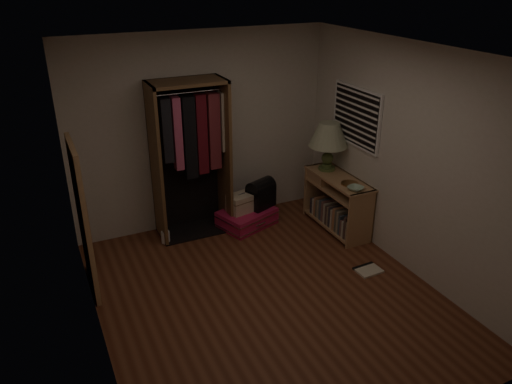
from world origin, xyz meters
The scene contains 13 objects.
ground centered at (0.00, 0.00, 0.00)m, with size 4.00×4.00×0.00m, color #592B19.
room_walls centered at (0.08, 0.04, 1.50)m, with size 3.52×4.02×2.60m.
console_bookshelf centered at (1.54, 1.04, 0.39)m, with size 0.42×1.12×0.75m.
open_wardrobe centered at (-0.21, 1.77, 1.22)m, with size 1.02×0.50×2.05m.
floor_mirror centered at (-1.70, 1.00, 0.85)m, with size 0.06×0.80×1.70m.
pink_suitcase centered at (0.46, 1.59, 0.11)m, with size 0.89×0.76×0.23m.
train_case centered at (0.38, 1.59, 0.36)m, with size 0.41×0.33×0.27m.
black_bag centered at (0.68, 1.61, 0.44)m, with size 0.44×0.37×0.41m.
table_lamp centered at (1.54, 1.31, 1.23)m, with size 0.59×0.59×0.66m.
brass_tray centered at (1.54, 0.76, 0.76)m, with size 0.28×0.28×0.01m.
ceramic_bowl centered at (1.49, 0.57, 0.77)m, with size 0.19×0.19×0.05m, color #9EBEA2.
white_jug centered at (-0.70, 1.60, 0.08)m, with size 0.13×0.13×0.20m.
floor_book centered at (1.29, -0.06, 0.01)m, with size 0.30×0.25×0.03m.
Camera 1 is at (-2.04, -4.02, 3.32)m, focal length 35.00 mm.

